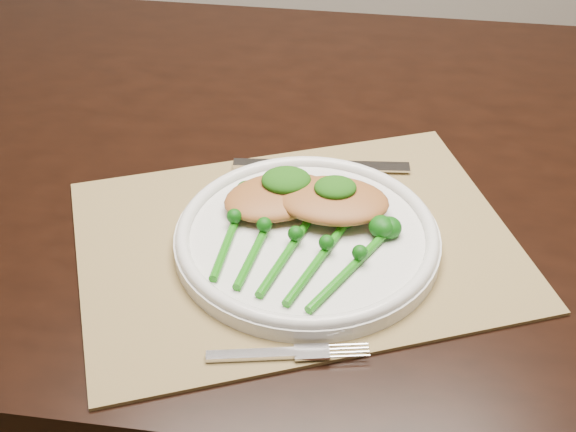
{
  "coord_description": "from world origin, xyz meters",
  "views": [
    {
      "loc": [
        0.01,
        -0.74,
        1.34
      ],
      "look_at": [
        0.03,
        -0.03,
        0.78
      ],
      "focal_mm": 50.0,
      "sensor_mm": 36.0,
      "label": 1
    }
  ],
  "objects_px": {
    "chicken_fillet_left": "(278,197)",
    "broccolini_bundle": "(287,252)",
    "dinner_plate": "(307,237)",
    "placemat": "(297,244)",
    "dining_table": "(341,353)"
  },
  "relations": [
    {
      "from": "placemat",
      "to": "dinner_plate",
      "type": "bearing_deg",
      "value": -44.95
    },
    {
      "from": "chicken_fillet_left",
      "to": "broccolini_bundle",
      "type": "bearing_deg",
      "value": -102.7
    },
    {
      "from": "broccolini_bundle",
      "to": "placemat",
      "type": "bearing_deg",
      "value": 101.08
    },
    {
      "from": "chicken_fillet_left",
      "to": "broccolini_bundle",
      "type": "height_order",
      "value": "chicken_fillet_left"
    },
    {
      "from": "placemat",
      "to": "dinner_plate",
      "type": "distance_m",
      "value": 0.02
    },
    {
      "from": "chicken_fillet_left",
      "to": "broccolini_bundle",
      "type": "xyz_separation_m",
      "value": [
        0.01,
        -0.09,
        -0.01
      ]
    },
    {
      "from": "placemat",
      "to": "chicken_fillet_left",
      "type": "xyz_separation_m",
      "value": [
        -0.02,
        0.05,
        0.03
      ]
    },
    {
      "from": "broccolini_bundle",
      "to": "dining_table",
      "type": "bearing_deg",
      "value": 93.06
    },
    {
      "from": "placemat",
      "to": "chicken_fillet_left",
      "type": "relative_size",
      "value": 3.83
    },
    {
      "from": "dining_table",
      "to": "broccolini_bundle",
      "type": "height_order",
      "value": "broccolini_bundle"
    },
    {
      "from": "broccolini_bundle",
      "to": "dinner_plate",
      "type": "bearing_deg",
      "value": 83.65
    },
    {
      "from": "dinner_plate",
      "to": "broccolini_bundle",
      "type": "xyz_separation_m",
      "value": [
        -0.02,
        -0.04,
        0.01
      ]
    },
    {
      "from": "dinner_plate",
      "to": "broccolini_bundle",
      "type": "relative_size",
      "value": 1.27
    },
    {
      "from": "dinner_plate",
      "to": "broccolini_bundle",
      "type": "height_order",
      "value": "broccolini_bundle"
    },
    {
      "from": "dinner_plate",
      "to": "chicken_fillet_left",
      "type": "relative_size",
      "value": 2.34
    }
  ]
}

